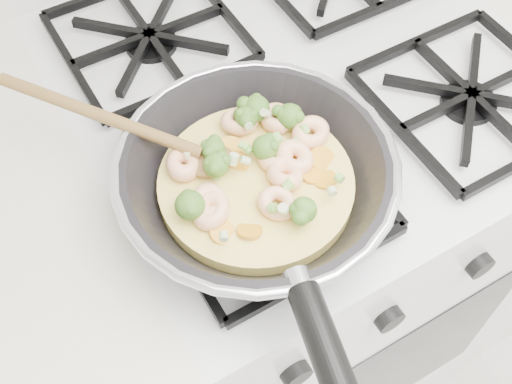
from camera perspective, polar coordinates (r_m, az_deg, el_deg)
stove at (r=1.21m, az=3.00°, el=-4.42°), size 0.60×0.60×0.92m
skillet at (r=0.67m, az=-0.01°, el=1.15°), size 0.35×0.53×0.09m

